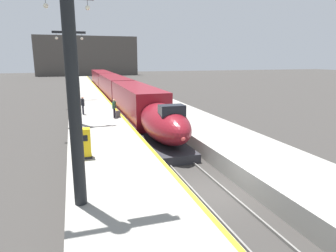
{
  "coord_description": "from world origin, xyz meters",
  "views": [
    {
      "loc": [
        -5.91,
        -11.79,
        6.25
      ],
      "look_at": [
        0.01,
        6.75,
        1.8
      ],
      "focal_mm": 31.85,
      "sensor_mm": 36.0,
      "label": 1
    }
  ],
  "objects_px": {
    "station_column_near": "(70,24)",
    "ticket_machine_yellow": "(84,144)",
    "rolling_suitcase": "(118,114)",
    "passenger_near_edge": "(114,107)",
    "highspeed_train_main": "(115,88)",
    "station_column_mid": "(70,49)",
    "station_column_far": "(71,58)",
    "passenger_mid_platform": "(83,104)"
  },
  "relations": [
    {
      "from": "highspeed_train_main",
      "to": "station_column_mid",
      "type": "bearing_deg",
      "value": -107.61
    },
    {
      "from": "highspeed_train_main",
      "to": "rolling_suitcase",
      "type": "bearing_deg",
      "value": -97.22
    },
    {
      "from": "station_column_far",
      "to": "station_column_near",
      "type": "bearing_deg",
      "value": -89.9
    },
    {
      "from": "station_column_near",
      "to": "ticket_machine_yellow",
      "type": "height_order",
      "value": "station_column_near"
    },
    {
      "from": "station_column_mid",
      "to": "highspeed_train_main",
      "type": "bearing_deg",
      "value": 72.39
    },
    {
      "from": "station_column_near",
      "to": "highspeed_train_main",
      "type": "bearing_deg",
      "value": 79.99
    },
    {
      "from": "station_column_mid",
      "to": "passenger_mid_platform",
      "type": "relative_size",
      "value": 5.87
    },
    {
      "from": "station_column_far",
      "to": "passenger_mid_platform",
      "type": "height_order",
      "value": "station_column_far"
    },
    {
      "from": "station_column_mid",
      "to": "passenger_mid_platform",
      "type": "height_order",
      "value": "station_column_mid"
    },
    {
      "from": "rolling_suitcase",
      "to": "ticket_machine_yellow",
      "type": "relative_size",
      "value": 0.61
    },
    {
      "from": "passenger_mid_platform",
      "to": "ticket_machine_yellow",
      "type": "distance_m",
      "value": 13.0
    },
    {
      "from": "highspeed_train_main",
      "to": "rolling_suitcase",
      "type": "xyz_separation_m",
      "value": [
        -2.19,
        -17.29,
        -0.6
      ]
    },
    {
      "from": "station_column_far",
      "to": "rolling_suitcase",
      "type": "distance_m",
      "value": 15.31
    },
    {
      "from": "highspeed_train_main",
      "to": "station_column_mid",
      "type": "relative_size",
      "value": 5.8
    },
    {
      "from": "station_column_mid",
      "to": "rolling_suitcase",
      "type": "bearing_deg",
      "value": 19.25
    },
    {
      "from": "highspeed_train_main",
      "to": "rolling_suitcase",
      "type": "distance_m",
      "value": 17.44
    },
    {
      "from": "station_column_near",
      "to": "station_column_far",
      "type": "bearing_deg",
      "value": 90.1
    },
    {
      "from": "highspeed_train_main",
      "to": "passenger_near_edge",
      "type": "xyz_separation_m",
      "value": [
        -2.53,
        -17.41,
        0.09
      ]
    },
    {
      "from": "highspeed_train_main",
      "to": "station_column_near",
      "type": "distance_m",
      "value": 34.06
    },
    {
      "from": "station_column_far",
      "to": "ticket_machine_yellow",
      "type": "xyz_separation_m",
      "value": [
        0.35,
        -24.6,
        -4.45
      ]
    },
    {
      "from": "ticket_machine_yellow",
      "to": "rolling_suitcase",
      "type": "bearing_deg",
      "value": 72.37
    },
    {
      "from": "station_column_far",
      "to": "rolling_suitcase",
      "type": "xyz_separation_m",
      "value": [
        3.71,
        -14.03,
        -4.89
      ]
    },
    {
      "from": "highspeed_train_main",
      "to": "station_column_far",
      "type": "bearing_deg",
      "value": -151.05
    },
    {
      "from": "station_column_mid",
      "to": "station_column_near",
      "type": "bearing_deg",
      "value": -89.8
    },
    {
      "from": "rolling_suitcase",
      "to": "station_column_near",
      "type": "bearing_deg",
      "value": -103.01
    },
    {
      "from": "station_column_far",
      "to": "rolling_suitcase",
      "type": "height_order",
      "value": "station_column_far"
    },
    {
      "from": "station_column_mid",
      "to": "ticket_machine_yellow",
      "type": "xyz_separation_m",
      "value": [
        0.35,
        -9.28,
        -5.18
      ]
    },
    {
      "from": "highspeed_train_main",
      "to": "station_column_mid",
      "type": "distance_m",
      "value": 20.14
    },
    {
      "from": "passenger_near_edge",
      "to": "highspeed_train_main",
      "type": "bearing_deg",
      "value": 81.73
    },
    {
      "from": "station_column_far",
      "to": "rolling_suitcase",
      "type": "bearing_deg",
      "value": -75.19
    },
    {
      "from": "station_column_far",
      "to": "ticket_machine_yellow",
      "type": "distance_m",
      "value": 25.01
    },
    {
      "from": "station_column_far",
      "to": "passenger_near_edge",
      "type": "distance_m",
      "value": 15.14
    },
    {
      "from": "station_column_mid",
      "to": "rolling_suitcase",
      "type": "relative_size",
      "value": 10.11
    },
    {
      "from": "passenger_mid_platform",
      "to": "station_column_far",
      "type": "bearing_deg",
      "value": 93.84
    },
    {
      "from": "passenger_mid_platform",
      "to": "rolling_suitcase",
      "type": "height_order",
      "value": "passenger_mid_platform"
    },
    {
      "from": "highspeed_train_main",
      "to": "rolling_suitcase",
      "type": "relative_size",
      "value": 58.62
    },
    {
      "from": "passenger_near_edge",
      "to": "ticket_machine_yellow",
      "type": "bearing_deg",
      "value": -106.11
    },
    {
      "from": "station_column_near",
      "to": "station_column_mid",
      "type": "bearing_deg",
      "value": 90.2
    },
    {
      "from": "highspeed_train_main",
      "to": "ticket_machine_yellow",
      "type": "relative_size",
      "value": 35.98
    },
    {
      "from": "station_column_mid",
      "to": "passenger_mid_platform",
      "type": "bearing_deg",
      "value": 78.11
    },
    {
      "from": "highspeed_train_main",
      "to": "passenger_near_edge",
      "type": "relative_size",
      "value": 34.06
    },
    {
      "from": "passenger_near_edge",
      "to": "passenger_mid_platform",
      "type": "relative_size",
      "value": 1.0
    }
  ]
}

